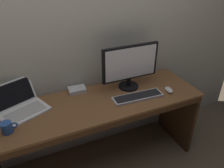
{
  "coord_description": "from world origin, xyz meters",
  "views": [
    {
      "loc": [
        -0.49,
        -1.44,
        1.79
      ],
      "look_at": [
        0.15,
        0.0,
        0.89
      ],
      "focal_mm": 34.45,
      "sensor_mm": 36.0,
      "label": 1
    }
  ],
  "objects_px": {
    "laptop_white": "(21,107)",
    "computer_mouse": "(169,90)",
    "coffee_mug": "(7,127)",
    "wired_keyboard": "(138,97)",
    "external_drive_box": "(77,90)",
    "external_monitor": "(130,65)"
  },
  "relations": [
    {
      "from": "laptop_white",
      "to": "computer_mouse",
      "type": "distance_m",
      "value": 1.27
    },
    {
      "from": "coffee_mug",
      "to": "wired_keyboard",
      "type": "bearing_deg",
      "value": 0.75
    },
    {
      "from": "computer_mouse",
      "to": "external_drive_box",
      "type": "bearing_deg",
      "value": 162.81
    },
    {
      "from": "computer_mouse",
      "to": "external_drive_box",
      "type": "xyz_separation_m",
      "value": [
        -0.77,
        0.34,
        0.0
      ]
    },
    {
      "from": "wired_keyboard",
      "to": "external_drive_box",
      "type": "relative_size",
      "value": 2.92
    },
    {
      "from": "laptop_white",
      "to": "external_drive_box",
      "type": "xyz_separation_m",
      "value": [
        0.48,
        0.1,
        -0.02
      ]
    },
    {
      "from": "wired_keyboard",
      "to": "external_drive_box",
      "type": "height_order",
      "value": "external_drive_box"
    },
    {
      "from": "external_monitor",
      "to": "external_drive_box",
      "type": "bearing_deg",
      "value": 164.93
    },
    {
      "from": "external_drive_box",
      "to": "coffee_mug",
      "type": "bearing_deg",
      "value": -151.19
    },
    {
      "from": "external_drive_box",
      "to": "laptop_white",
      "type": "bearing_deg",
      "value": -168.28
    },
    {
      "from": "wired_keyboard",
      "to": "computer_mouse",
      "type": "xyz_separation_m",
      "value": [
        0.31,
        -0.03,
        0.01
      ]
    },
    {
      "from": "laptop_white",
      "to": "external_drive_box",
      "type": "distance_m",
      "value": 0.49
    },
    {
      "from": "wired_keyboard",
      "to": "external_drive_box",
      "type": "bearing_deg",
      "value": 146.01
    },
    {
      "from": "external_drive_box",
      "to": "wired_keyboard",
      "type": "bearing_deg",
      "value": -33.99
    },
    {
      "from": "wired_keyboard",
      "to": "external_drive_box",
      "type": "distance_m",
      "value": 0.55
    },
    {
      "from": "wired_keyboard",
      "to": "coffee_mug",
      "type": "bearing_deg",
      "value": -179.25
    },
    {
      "from": "computer_mouse",
      "to": "external_drive_box",
      "type": "height_order",
      "value": "same"
    },
    {
      "from": "external_monitor",
      "to": "external_drive_box",
      "type": "height_order",
      "value": "external_monitor"
    },
    {
      "from": "wired_keyboard",
      "to": "coffee_mug",
      "type": "relative_size",
      "value": 4.11
    },
    {
      "from": "external_drive_box",
      "to": "coffee_mug",
      "type": "xyz_separation_m",
      "value": [
        -0.59,
        -0.32,
        0.02
      ]
    },
    {
      "from": "wired_keyboard",
      "to": "computer_mouse",
      "type": "bearing_deg",
      "value": -5.35
    },
    {
      "from": "laptop_white",
      "to": "wired_keyboard",
      "type": "bearing_deg",
      "value": -12.57
    }
  ]
}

